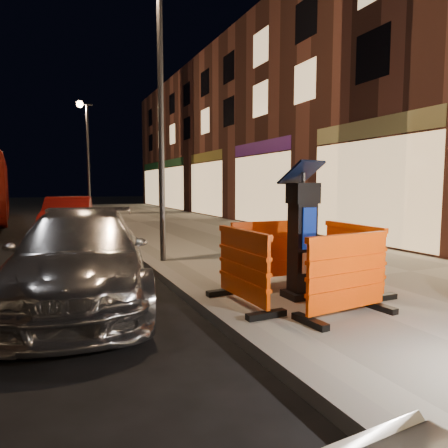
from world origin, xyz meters
name	(u,v)px	position (x,y,z in m)	size (l,w,h in m)	color
ground_plane	(202,307)	(0.00, 0.00, 0.00)	(120.00, 120.00, 0.00)	black
sidewalk	(360,282)	(3.00, 0.00, 0.07)	(6.00, 60.00, 0.15)	gray
kerb	(202,302)	(0.00, 0.00, 0.07)	(0.30, 60.00, 0.15)	slate
parking_kiosk	(302,234)	(1.31, -0.61, 1.08)	(0.59, 0.59, 1.86)	black
barrier_front	(347,276)	(1.31, -1.56, 0.67)	(1.33, 0.55, 1.04)	#FB4804
barrier_back	(268,252)	(1.31, 0.34, 0.67)	(1.33, 0.55, 1.04)	#FB4804
barrier_kerbside	(243,268)	(0.36, -0.61, 0.67)	(1.33, 0.55, 1.04)	#FB4804
barrier_bldgside	(353,257)	(2.26, -0.61, 0.67)	(1.33, 0.55, 1.04)	#FB4804
car_silver	(83,301)	(-1.57, 1.05, 0.00)	(1.92, 4.73, 1.37)	#A9A9AE
car_red	(69,236)	(-1.31, 9.46, 0.00)	(1.46, 4.19, 1.38)	maroon
street_lamp_mid	(161,120)	(0.25, 3.00, 3.15)	(0.12, 0.12, 6.00)	#3F3F44
street_lamp_far	(88,160)	(0.25, 18.00, 3.15)	(0.12, 0.12, 6.00)	#3F3F44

